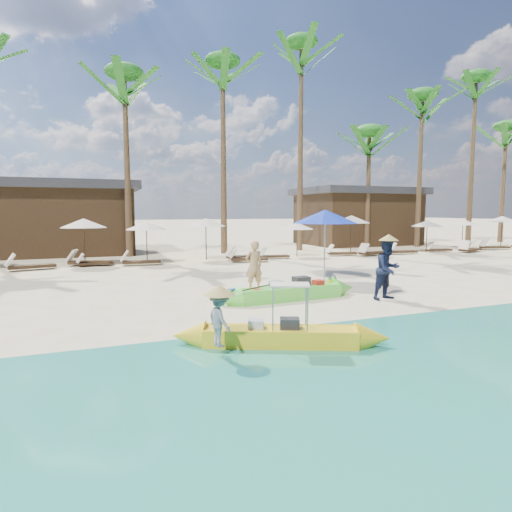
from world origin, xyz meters
name	(u,v)px	position (x,y,z in m)	size (l,w,h in m)	color
ground	(295,301)	(0.00, 0.00, 0.00)	(240.00, 240.00, 0.00)	#F6EBB6
wet_sand_strip	(421,356)	(0.00, -5.00, 0.00)	(240.00, 4.50, 0.01)	tan
green_canoe	(289,292)	(-0.09, 0.21, 0.22)	(5.11, 0.89, 0.65)	#5FE545
yellow_canoe	(280,336)	(-2.11, -3.59, 0.20)	(4.35, 2.12, 1.20)	yellow
tourist	(254,266)	(-0.53, 1.93, 0.81)	(0.59, 0.39, 1.61)	tan
vendor_green	(388,269)	(2.58, -0.77, 0.89)	(0.86, 0.67, 1.78)	#131A35
vendor_yellow	(220,319)	(-3.34, -3.71, 0.67)	(0.63, 0.36, 0.98)	gray
blue_umbrella	(325,217)	(2.63, 2.90, 2.36)	(2.42, 2.42, 2.61)	#99999E
lounger_3_right	(28,265)	(-7.96, 9.91, 0.22)	(2.05, 1.05, 0.67)	#342315
resort_parasol_4	(83,223)	(-5.68, 10.86, 2.00)	(2.15, 2.15, 2.21)	#342315
lounger_4_left	(87,261)	(-5.59, 10.57, 0.23)	(2.07, 1.17, 0.67)	#342315
lounger_4_right	(93,262)	(-5.32, 10.38, 0.19)	(1.68, 0.70, 0.56)	#342315
resort_parasol_5	(146,226)	(-2.85, 10.48, 1.86)	(2.00, 2.00, 2.06)	#342315
lounger_5_left	(139,261)	(-3.32, 9.95, 0.21)	(1.90, 0.71, 0.63)	#342315
resort_parasol_6	(206,222)	(0.24, 10.98, 1.97)	(2.12, 2.12, 2.19)	#342315
lounger_6_left	(241,256)	(1.96, 10.37, 0.21)	(1.91, 0.73, 0.63)	#342315
lounger_6_right	(246,258)	(1.89, 9.32, 0.22)	(2.00, 1.02, 0.65)	#342315
resort_parasol_7	(297,226)	(5.42, 10.71, 1.73)	(1.86, 1.86, 1.92)	#342315
lounger_7_left	(273,255)	(3.72, 10.19, 0.18)	(1.65, 0.64, 0.55)	#342315
lounger_7_right	(340,252)	(7.93, 10.20, 0.20)	(1.80, 0.92, 0.59)	#342315
resort_parasol_8	(351,219)	(8.91, 10.61, 2.08)	(2.24, 2.24, 2.31)	#342315
lounger_8_left	(372,252)	(9.63, 9.56, 0.22)	(1.97, 0.91, 0.65)	#342315
resort_parasol_9	(427,223)	(14.07, 10.06, 1.80)	(1.94, 1.94, 1.99)	#342315
lounger_9_left	(401,251)	(11.82, 9.69, 0.21)	(1.87, 0.77, 0.62)	#342315
lounger_9_right	(437,249)	(14.84, 9.97, 0.19)	(1.74, 0.78, 0.57)	#342315
resort_parasol_10	(463,222)	(18.55, 11.51, 1.80)	(1.94, 1.94, 2.00)	#342315
lounger_10_left	(469,249)	(16.61, 9.11, 0.22)	(2.06, 1.16, 0.67)	#342315
lounger_10_right	(493,246)	(19.60, 9.95, 0.22)	(2.04, 1.07, 0.66)	#342315
resort_parasol_11	(502,219)	(22.50, 11.70, 1.99)	(2.14, 2.14, 2.20)	#342315
palm_3	(125,100)	(-3.36, 14.27, 8.58)	(2.08, 2.08, 10.52)	brown
palm_4	(223,93)	(2.15, 14.01, 9.45)	(2.08, 2.08, 11.70)	brown
palm_5	(301,80)	(7.45, 14.38, 10.82)	(2.08, 2.08, 13.60)	brown
palm_6	(369,146)	(12.84, 14.52, 7.05)	(2.08, 2.08, 8.51)	brown
palm_7	(422,119)	(16.57, 13.68, 8.99)	(2.08, 2.08, 11.08)	brown
palm_8	(475,106)	(21.07, 13.33, 10.18)	(2.08, 2.08, 12.70)	brown
palm_9	(506,143)	(26.21, 14.81, 8.06)	(2.08, 2.08, 9.82)	brown
pavilion_west	(43,217)	(-8.00, 17.50, 2.19)	(10.80, 6.60, 4.30)	#342315
pavilion_east	(357,216)	(14.00, 17.50, 2.20)	(8.80, 6.60, 4.30)	#342315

